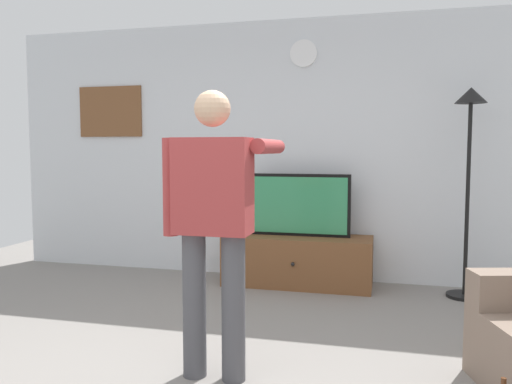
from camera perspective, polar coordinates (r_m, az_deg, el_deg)
The scene contains 7 objects.
back_wall at distance 5.45m, azimuth 4.21°, elevation 4.64°, with size 6.40×0.10×2.70m, color silver.
tv_stand at distance 5.20m, azimuth 4.64°, elevation -7.61°, with size 1.47×0.55×0.49m.
television at distance 5.16m, azimuth 4.76°, elevation -1.43°, with size 1.03×0.07×0.62m.
wall_clock at distance 5.46m, azimuth 5.31°, elevation 15.09°, with size 0.28×0.28×0.03m, color white.
framed_picture at distance 6.14m, azimuth -15.84°, elevation 8.58°, with size 0.77×0.04×0.57m, color brown.
floor_lamp at distance 5.01m, azimuth 22.61°, elevation 4.49°, with size 0.32×0.32×1.91m.
person_standing_nearer_lamp at distance 3.01m, azimuth -4.70°, elevation -2.70°, with size 0.62×0.78×1.70m.
Camera 1 is at (0.95, -2.41, 1.36)m, focal length 35.99 mm.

